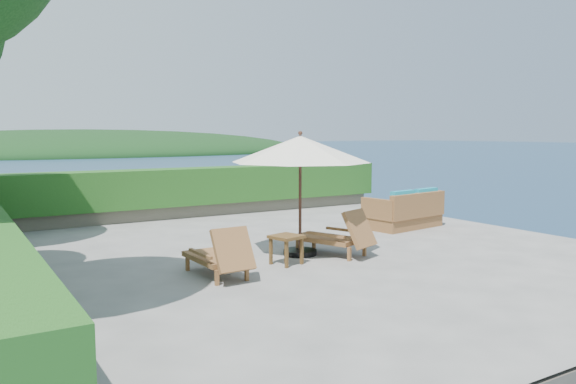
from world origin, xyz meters
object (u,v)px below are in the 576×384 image
lounge_right (337,236)px  wicker_loveseat (405,213)px  lounge_left (220,255)px  side_table (286,240)px  patio_umbrella (300,150)px

lounge_right → wicker_loveseat: (3.29, 1.66, -0.00)m
wicker_loveseat → lounge_left: bearing=-169.8°
lounge_right → side_table: lounge_right is taller
patio_umbrella → lounge_right: bearing=-35.0°
lounge_left → side_table: 1.40m
wicker_loveseat → lounge_right: bearing=-161.8°
patio_umbrella → lounge_right: 1.76m
patio_umbrella → wicker_loveseat: patio_umbrella is taller
lounge_left → side_table: bearing=6.5°
patio_umbrella → wicker_loveseat: bearing=17.9°
patio_umbrella → side_table: patio_umbrella is taller
patio_umbrella → side_table: (-0.63, -0.54, -1.56)m
lounge_right → side_table: 1.22m
patio_umbrella → side_table: size_ratio=4.75×
side_table → wicker_loveseat: wicker_loveseat is taller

